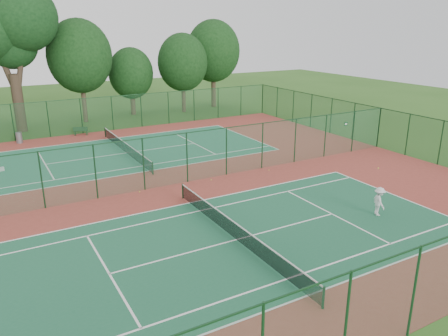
{
  "coord_description": "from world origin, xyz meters",
  "views": [
    {
      "loc": [
        -10.22,
        -25.81,
        10.25
      ],
      "look_at": [
        2.82,
        -2.82,
        1.6
      ],
      "focal_mm": 35.0,
      "sensor_mm": 36.0,
      "label": 1
    }
  ],
  "objects": [
    {
      "name": "stray_ball_c",
      "position": [
        -2.02,
        -0.31,
        0.05
      ],
      "size": [
        0.07,
        0.07,
        0.07
      ],
      "primitive_type": "sphere",
      "color": "#B2CC2F",
      "rests_on": "red_pad"
    },
    {
      "name": "court_near",
      "position": [
        0.0,
        -9.0,
        0.01
      ],
      "size": [
        23.77,
        10.97,
        0.01
      ],
      "primitive_type": "cube",
      "color": "#1D5C3D",
      "rests_on": "red_pad"
    },
    {
      "name": "tennis_net_far",
      "position": [
        0.0,
        9.0,
        0.54
      ],
      "size": [
        0.1,
        12.9,
        0.97
      ],
      "color": "#123218",
      "rests_on": "ground"
    },
    {
      "name": "ground",
      "position": [
        0.0,
        0.0,
        0.0
      ],
      "size": [
        120.0,
        120.0,
        0.0
      ],
      "primitive_type": "plane",
      "color": "#2E5B1C",
      "rests_on": "ground"
    },
    {
      "name": "stray_ball_b",
      "position": [
        7.84,
        -0.75,
        0.04
      ],
      "size": [
        0.06,
        0.06,
        0.06
      ],
      "primitive_type": "sphere",
      "color": "#C9D932",
      "rests_on": "red_pad"
    },
    {
      "name": "trash_bin",
      "position": [
        -7.43,
        17.04,
        0.5
      ],
      "size": [
        0.7,
        0.7,
        0.97
      ],
      "primitive_type": "cylinder",
      "rotation": [
        0.0,
        0.0,
        0.36
      ],
      "color": "slate",
      "rests_on": "red_pad"
    },
    {
      "name": "fence_divider",
      "position": [
        0.0,
        0.0,
        1.76
      ],
      "size": [
        40.0,
        0.09,
        3.5
      ],
      "color": "#1C5435",
      "rests_on": "ground"
    },
    {
      "name": "big_tree",
      "position": [
        -6.59,
        22.22,
        10.08
      ],
      "size": [
        9.27,
        6.78,
        14.23
      ],
      "color": "#32251B",
      "rests_on": "ground"
    },
    {
      "name": "stray_ball_a",
      "position": [
        3.09,
        -0.53,
        0.04
      ],
      "size": [
        0.07,
        0.07,
        0.07
      ],
      "primitive_type": "sphere",
      "color": "#B0CF30",
      "rests_on": "red_pad"
    },
    {
      "name": "player_near",
      "position": [
        8.56,
        -10.37,
        0.85
      ],
      "size": [
        0.97,
        1.22,
        1.65
      ],
      "primitive_type": "imported",
      "rotation": [
        0.0,
        0.0,
        1.19
      ],
      "color": "silver",
      "rests_on": "court_near"
    },
    {
      "name": "red_pad",
      "position": [
        0.0,
        0.0,
        0.01
      ],
      "size": [
        40.0,
        36.0,
        0.01
      ],
      "primitive_type": "cube",
      "color": "maroon",
      "rests_on": "ground"
    },
    {
      "name": "evergreen_row",
      "position": [
        0.5,
        24.25,
        0.0
      ],
      "size": [
        39.0,
        5.0,
        12.0
      ],
      "primitive_type": null,
      "color": "black",
      "rests_on": "ground"
    },
    {
      "name": "bench",
      "position": [
        -1.89,
        17.31,
        0.45
      ],
      "size": [
        1.45,
        0.88,
        0.86
      ],
      "rotation": [
        0.0,
        0.0,
        -0.37
      ],
      "color": "#13371A",
      "rests_on": "red_pad"
    },
    {
      "name": "court_far",
      "position": [
        0.0,
        9.0,
        0.01
      ],
      "size": [
        23.77,
        10.97,
        0.01
      ],
      "primitive_type": "cube",
      "color": "#216A49",
      "rests_on": "red_pad"
    },
    {
      "name": "fence_north",
      "position": [
        0.0,
        18.0,
        1.76
      ],
      "size": [
        40.0,
        0.09,
        3.5
      ],
      "color": "#174726",
      "rests_on": "ground"
    },
    {
      "name": "tennis_net_near",
      "position": [
        0.0,
        -9.0,
        0.54
      ],
      "size": [
        0.1,
        12.9,
        0.97
      ],
      "color": "#13361C",
      "rests_on": "ground"
    },
    {
      "name": "fence_east",
      "position": [
        20.0,
        0.0,
        1.76
      ],
      "size": [
        0.09,
        36.0,
        3.5
      ],
      "rotation": [
        0.0,
        0.0,
        1.57
      ],
      "color": "#194B2C",
      "rests_on": "ground"
    },
    {
      "name": "fence_south",
      "position": [
        0.0,
        -18.0,
        1.76
      ],
      "size": [
        40.0,
        0.09,
        3.5
      ],
      "color": "#184A30",
      "rests_on": "ground"
    }
  ]
}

